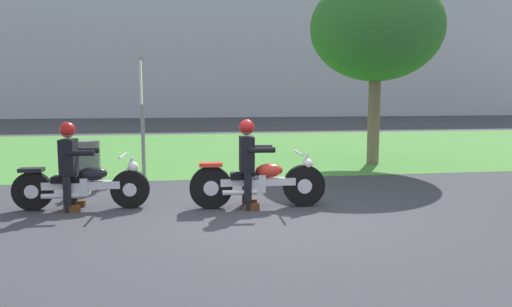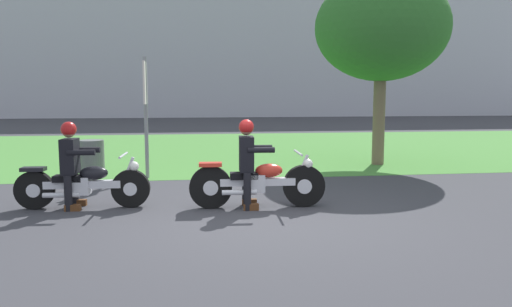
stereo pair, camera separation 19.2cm
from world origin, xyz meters
The scene contains 10 objects.
ground centered at (0.00, 0.00, 0.00)m, with size 120.00×120.00×0.00m, color #38383D.
grass_verge centered at (0.00, 9.49, 0.00)m, with size 60.00×12.00×0.01m, color #478438.
stadium_facade centered at (-0.82, 35.45, 6.94)m, with size 62.16×8.00×13.87m, color silver.
motorcycle_lead centered at (0.15, 0.78, 0.41)m, with size 2.18×0.66×0.90m.
rider_lead centered at (-0.02, 0.79, 0.83)m, with size 0.56×0.48×1.42m.
motorcycle_follow centered at (-2.62, 1.11, 0.38)m, with size 2.11×0.66×0.86m.
rider_follow centered at (-2.79, 1.12, 0.81)m, with size 0.56×0.48×1.39m.
tree_roadside centered at (3.90, 5.20, 3.46)m, with size 3.35×3.35×4.81m.
trash_can centered at (-3.07, 4.15, 0.41)m, with size 0.54×0.54×0.82m, color #595E5B.
sign_banner centered at (-1.85, 3.87, 1.72)m, with size 0.08×0.60×2.60m.
Camera 2 is at (-0.92, -6.88, 1.81)m, focal length 34.45 mm.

